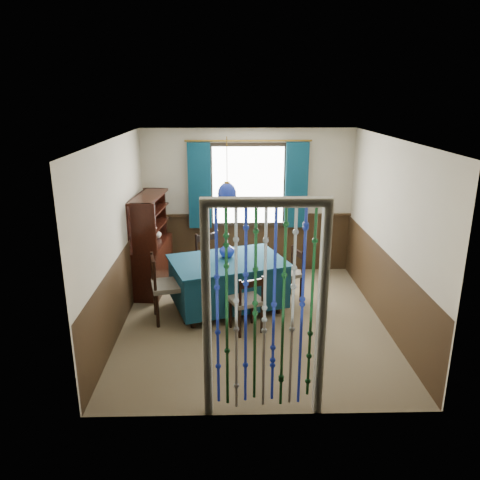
{
  "coord_description": "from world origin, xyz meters",
  "views": [
    {
      "loc": [
        -0.32,
        -5.9,
        3.04
      ],
      "look_at": [
        -0.17,
        0.35,
        1.08
      ],
      "focal_mm": 35.0,
      "sensor_mm": 36.0,
      "label": 1
    }
  ],
  "objects_px": {
    "chair_far": "(213,261)",
    "sideboard": "(151,256)",
    "pendant_lamp": "(227,194)",
    "chair_left": "(166,286)",
    "vase_sideboard": "(157,233)",
    "bowl_shelf": "(150,229)",
    "vase_table": "(227,250)",
    "dining_table": "(228,281)",
    "chair_right": "(289,273)",
    "chair_near": "(247,301)"
  },
  "relations": [
    {
      "from": "chair_right",
      "to": "pendant_lamp",
      "type": "relative_size",
      "value": 0.86
    },
    {
      "from": "chair_right",
      "to": "pendant_lamp",
      "type": "xyz_separation_m",
      "value": [
        -0.93,
        -0.32,
        1.29
      ]
    },
    {
      "from": "dining_table",
      "to": "chair_right",
      "type": "xyz_separation_m",
      "value": [
        0.93,
        0.32,
        -0.01
      ]
    },
    {
      "from": "chair_right",
      "to": "vase_sideboard",
      "type": "bearing_deg",
      "value": 48.68
    },
    {
      "from": "chair_left",
      "to": "vase_table",
      "type": "distance_m",
      "value": 1.02
    },
    {
      "from": "sideboard",
      "to": "vase_table",
      "type": "height_order",
      "value": "sideboard"
    },
    {
      "from": "chair_far",
      "to": "pendant_lamp",
      "type": "bearing_deg",
      "value": 75.84
    },
    {
      "from": "chair_far",
      "to": "pendant_lamp",
      "type": "distance_m",
      "value": 1.43
    },
    {
      "from": "chair_far",
      "to": "vase_table",
      "type": "distance_m",
      "value": 0.71
    },
    {
      "from": "chair_left",
      "to": "bowl_shelf",
      "type": "bearing_deg",
      "value": -172.21
    },
    {
      "from": "chair_left",
      "to": "bowl_shelf",
      "type": "height_order",
      "value": "bowl_shelf"
    },
    {
      "from": "chair_far",
      "to": "sideboard",
      "type": "distance_m",
      "value": 0.99
    },
    {
      "from": "chair_right",
      "to": "chair_near",
      "type": "bearing_deg",
      "value": 124.14
    },
    {
      "from": "pendant_lamp",
      "to": "chair_left",
      "type": "bearing_deg",
      "value": -158.86
    },
    {
      "from": "vase_sideboard",
      "to": "vase_table",
      "type": "bearing_deg",
      "value": -38.58
    },
    {
      "from": "dining_table",
      "to": "vase_sideboard",
      "type": "distance_m",
      "value": 1.63
    },
    {
      "from": "dining_table",
      "to": "chair_far",
      "type": "height_order",
      "value": "chair_far"
    },
    {
      "from": "chair_left",
      "to": "vase_table",
      "type": "height_order",
      "value": "vase_table"
    },
    {
      "from": "chair_right",
      "to": "vase_table",
      "type": "xyz_separation_m",
      "value": [
        -0.94,
        -0.18,
        0.44
      ]
    },
    {
      "from": "chair_near",
      "to": "vase_table",
      "type": "distance_m",
      "value": 0.97
    },
    {
      "from": "sideboard",
      "to": "vase_table",
      "type": "distance_m",
      "value": 1.42
    },
    {
      "from": "chair_near",
      "to": "pendant_lamp",
      "type": "xyz_separation_m",
      "value": [
        -0.25,
        0.69,
        1.29
      ]
    },
    {
      "from": "sideboard",
      "to": "pendant_lamp",
      "type": "relative_size",
      "value": 1.65
    },
    {
      "from": "chair_left",
      "to": "vase_sideboard",
      "type": "xyz_separation_m",
      "value": [
        -0.32,
        1.39,
        0.36
      ]
    },
    {
      "from": "chair_right",
      "to": "sideboard",
      "type": "height_order",
      "value": "sideboard"
    },
    {
      "from": "chair_near",
      "to": "sideboard",
      "type": "height_order",
      "value": "sideboard"
    },
    {
      "from": "chair_far",
      "to": "bowl_shelf",
      "type": "bearing_deg",
      "value": -21.61
    },
    {
      "from": "vase_sideboard",
      "to": "bowl_shelf",
      "type": "bearing_deg",
      "value": -90.0
    },
    {
      "from": "chair_left",
      "to": "bowl_shelf",
      "type": "xyz_separation_m",
      "value": [
        -0.32,
        0.83,
        0.58
      ]
    },
    {
      "from": "sideboard",
      "to": "chair_left",
      "type": "bearing_deg",
      "value": -66.13
    },
    {
      "from": "chair_right",
      "to": "vase_sideboard",
      "type": "xyz_separation_m",
      "value": [
        -2.1,
        0.74,
        0.43
      ]
    },
    {
      "from": "chair_left",
      "to": "vase_sideboard",
      "type": "height_order",
      "value": "same"
    },
    {
      "from": "vase_sideboard",
      "to": "sideboard",
      "type": "bearing_deg",
      "value": -102.72
    },
    {
      "from": "pendant_lamp",
      "to": "chair_near",
      "type": "bearing_deg",
      "value": -69.97
    },
    {
      "from": "chair_near",
      "to": "sideboard",
      "type": "relative_size",
      "value": 0.52
    },
    {
      "from": "vase_table",
      "to": "chair_far",
      "type": "bearing_deg",
      "value": 112.91
    },
    {
      "from": "dining_table",
      "to": "chair_left",
      "type": "height_order",
      "value": "chair_left"
    },
    {
      "from": "chair_near",
      "to": "chair_right",
      "type": "bearing_deg",
      "value": 32.9
    },
    {
      "from": "sideboard",
      "to": "bowl_shelf",
      "type": "height_order",
      "value": "sideboard"
    },
    {
      "from": "bowl_shelf",
      "to": "vase_sideboard",
      "type": "distance_m",
      "value": 0.61
    },
    {
      "from": "chair_far",
      "to": "sideboard",
      "type": "bearing_deg",
      "value": -39.59
    },
    {
      "from": "dining_table",
      "to": "chair_far",
      "type": "xyz_separation_m",
      "value": [
        -0.25,
        0.69,
        0.06
      ]
    },
    {
      "from": "bowl_shelf",
      "to": "pendant_lamp",
      "type": "bearing_deg",
      "value": -23.12
    },
    {
      "from": "dining_table",
      "to": "chair_left",
      "type": "bearing_deg",
      "value": -177.44
    },
    {
      "from": "sideboard",
      "to": "chair_far",
      "type": "bearing_deg",
      "value": -0.7
    },
    {
      "from": "chair_near",
      "to": "bowl_shelf",
      "type": "bearing_deg",
      "value": 116.88
    },
    {
      "from": "chair_right",
      "to": "sideboard",
      "type": "bearing_deg",
      "value": 55.67
    },
    {
      "from": "pendant_lamp",
      "to": "vase_sideboard",
      "type": "bearing_deg",
      "value": 137.72
    },
    {
      "from": "bowl_shelf",
      "to": "vase_sideboard",
      "type": "relative_size",
      "value": 1.22
    },
    {
      "from": "chair_left",
      "to": "vase_table",
      "type": "relative_size",
      "value": 4.47
    }
  ]
}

